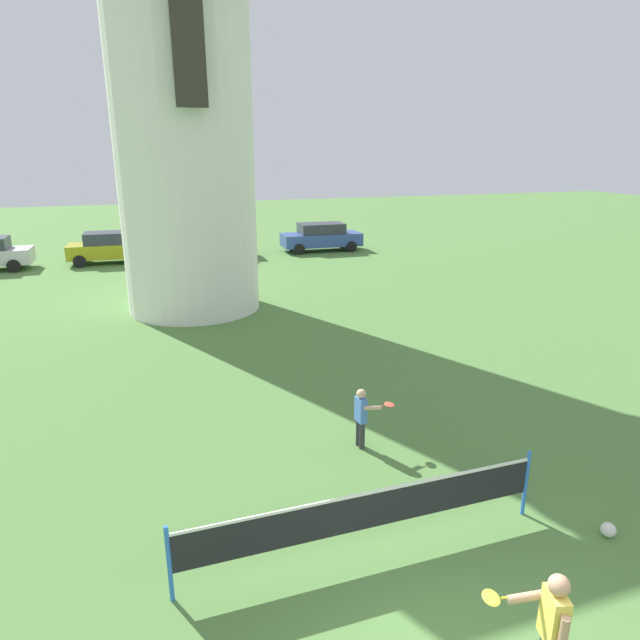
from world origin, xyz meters
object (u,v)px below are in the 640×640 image
tennis_net (367,511)px  player_far (362,414)px  parked_car_mustard (108,247)px  parked_car_green (215,243)px  player_near (550,627)px  parked_car_blue (321,237)px  windmill (180,80)px  stray_ball (608,530)px

tennis_net → player_far: bearing=68.2°
parked_car_mustard → parked_car_green: size_ratio=1.01×
player_near → parked_car_blue: parked_car_blue is taller
parked_car_mustard → parked_car_green: (5.34, -0.37, 0.00)m
parked_car_mustard → parked_car_blue: bearing=-0.7°
tennis_net → parked_car_blue: (7.49, 23.52, 0.12)m
windmill → player_far: windmill is taller
player_near → parked_car_mustard: size_ratio=0.37×
parked_car_green → stray_ball: bearing=-85.2°
windmill → parked_car_green: 11.99m
windmill → parked_car_green: (2.21, 9.61, -6.83)m
player_near → player_far: 5.21m
windmill → player_far: bearing=-80.5°
player_near → parked_car_blue: size_ratio=0.32×
windmill → stray_ball: bearing=-73.7°
stray_ball → parked_car_green: 24.22m
tennis_net → player_near: size_ratio=3.73×
stray_ball → windmill: bearing=106.3°
windmill → tennis_net: bearing=-86.9°
player_far → parked_car_blue: parked_car_blue is taller
player_far → player_near: bearing=-91.8°
parked_car_green → player_far: bearing=-91.1°
player_far → parked_car_blue: (6.40, 20.80, 0.13)m
player_near → parked_car_blue: bearing=75.8°
parked_car_mustard → player_far: bearing=-76.7°
parked_car_mustard → parked_car_blue: size_ratio=0.86×
tennis_net → player_far: size_ratio=4.50×
windmill → player_far: (1.83, -10.96, -6.96)m
player_near → player_far: (0.16, 5.21, -0.14)m
tennis_net → player_near: player_near is taller
player_far → stray_ball: (2.42, -3.56, -0.57)m
player_near → parked_car_mustard: bearing=100.4°
tennis_net → stray_ball: tennis_net is taller
stray_ball → parked_car_mustard: parked_car_mustard is taller
player_far → parked_car_mustard: 21.52m
player_near → stray_ball: size_ratio=6.72×
parked_car_mustard → stray_ball: bearing=-73.2°
player_far → parked_car_green: (0.39, 20.57, 0.13)m
player_far → stray_ball: size_ratio=5.57×
player_far → parked_car_blue: 21.77m
parked_car_mustard → parked_car_green: same height
player_far → parked_car_mustard: size_ratio=0.31×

